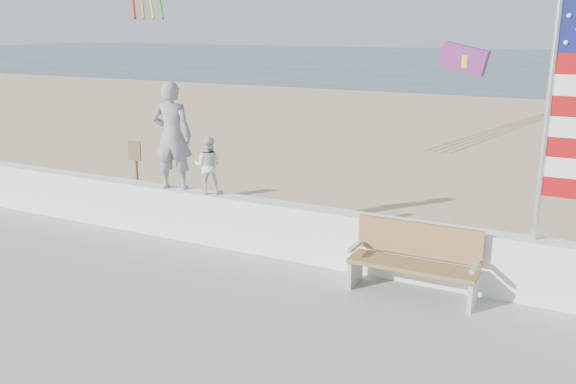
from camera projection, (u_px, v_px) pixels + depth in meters
name	position (u px, v px, depth m)	size (l,w,h in m)	color
ground	(217.00, 314.00, 8.49)	(220.00, 220.00, 0.00)	#2C4558
sand	(403.00, 175.00, 16.23)	(90.00, 40.00, 0.08)	tan
seawall	(283.00, 230.00, 10.05)	(30.00, 0.35, 0.90)	white
adult	(172.00, 136.00, 10.62)	(0.69, 0.45, 1.90)	gray
child	(208.00, 165.00, 10.42)	(0.48, 0.37, 0.99)	white
bench	(415.00, 259.00, 8.62)	(1.80, 0.57, 1.00)	olive
flag	(560.00, 98.00, 7.71)	(0.50, 0.08, 3.50)	silver
parafoil_kite	(465.00, 59.00, 11.91)	(0.97, 0.30, 0.66)	red
sign	(136.00, 168.00, 13.00)	(0.32, 0.07, 1.46)	olive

